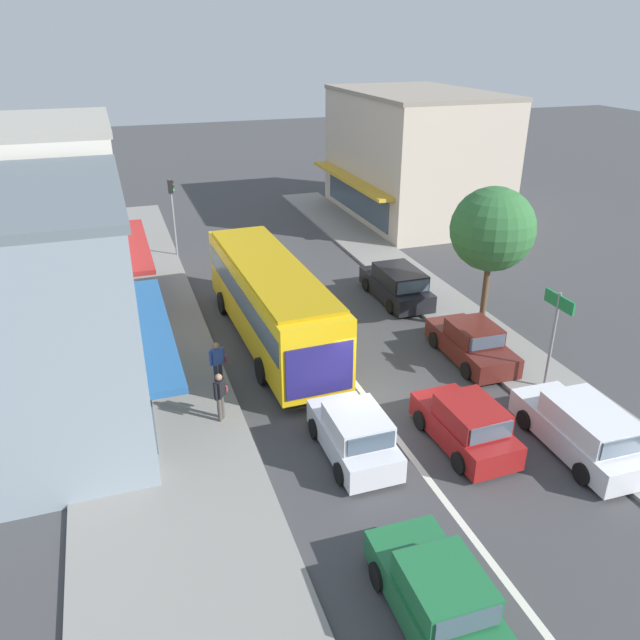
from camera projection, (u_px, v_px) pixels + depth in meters
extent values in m
plane|color=#3F3F42|center=(371.00, 404.00, 20.69)|extent=(140.00, 140.00, 0.00)
cube|color=silver|center=(330.00, 350.00, 24.12)|extent=(0.20, 28.00, 0.01)
cube|color=gray|center=(145.00, 352.00, 23.81)|extent=(5.20, 44.00, 0.14)
cube|color=gray|center=(447.00, 308.00, 27.62)|extent=(2.80, 44.00, 0.12)
cube|color=#84939E|center=(22.00, 320.00, 18.24)|extent=(6.37, 8.94, 7.14)
cube|color=#23568E|center=(153.00, 329.00, 19.67)|extent=(1.10, 8.22, 0.20)
cube|color=#425160|center=(144.00, 367.00, 20.10)|extent=(0.06, 7.15, 1.80)
cube|color=silver|center=(39.00, 226.00, 25.68)|extent=(6.46, 8.12, 7.82)
cube|color=maroon|center=(135.00, 245.00, 27.27)|extent=(1.10, 7.47, 0.20)
cube|color=#425160|center=(129.00, 274.00, 27.70)|extent=(0.06, 6.50, 1.80)
cube|color=#A19D92|center=(19.00, 125.00, 23.97)|extent=(6.62, 8.12, 0.24)
cube|color=beige|center=(414.00, 157.00, 39.90)|extent=(7.69, 12.26, 7.61)
cube|color=gold|center=(351.00, 179.00, 39.11)|extent=(1.10, 11.28, 0.20)
cube|color=#425160|center=(356.00, 199.00, 39.79)|extent=(0.06, 9.81, 1.80)
cube|color=gray|center=(418.00, 92.00, 38.23)|extent=(7.85, 12.26, 0.24)
cube|color=yellow|center=(271.00, 301.00, 24.09)|extent=(2.81, 10.87, 2.70)
cube|color=#425160|center=(270.00, 291.00, 23.92)|extent=(2.84, 10.44, 0.90)
cube|color=navy|center=(320.00, 370.00, 19.57)|extent=(2.25, 0.13, 1.76)
cube|color=#AF890F|center=(269.00, 266.00, 23.49)|extent=(2.66, 10.00, 0.12)
cylinder|color=black|center=(222.00, 303.00, 27.07)|extent=(0.29, 0.97, 0.96)
cylinder|color=black|center=(277.00, 295.00, 27.87)|extent=(0.29, 0.97, 0.96)
cylinder|color=black|center=(262.00, 371.00, 21.72)|extent=(0.29, 0.97, 0.96)
cylinder|color=black|center=(328.00, 359.00, 22.51)|extent=(0.29, 0.97, 0.96)
cube|color=maroon|center=(464.00, 429.00, 18.50)|extent=(1.75, 3.75, 0.76)
cube|color=maroon|center=(472.00, 414.00, 17.95)|extent=(1.58, 1.94, 0.64)
cube|color=#425160|center=(454.00, 397.00, 18.77)|extent=(1.40, 0.10, 0.54)
cube|color=#425160|center=(491.00, 433.00, 17.13)|extent=(1.37, 0.10, 0.51)
cylinder|color=black|center=(421.00, 420.00, 19.27)|extent=(0.20, 0.63, 0.62)
cylinder|color=black|center=(466.00, 410.00, 19.79)|extent=(0.20, 0.63, 0.62)
cylinder|color=black|center=(459.00, 463.00, 17.39)|extent=(0.20, 0.63, 0.62)
cylinder|color=black|center=(509.00, 450.00, 17.91)|extent=(0.20, 0.63, 0.62)
cube|color=silver|center=(353.00, 438.00, 18.07)|extent=(1.65, 3.70, 0.76)
cube|color=silver|center=(358.00, 424.00, 17.51)|extent=(1.52, 1.90, 0.64)
cube|color=#425160|center=(345.00, 406.00, 18.34)|extent=(1.40, 0.06, 0.54)
cube|color=#425160|center=(371.00, 444.00, 16.68)|extent=(1.37, 0.06, 0.51)
cylinder|color=black|center=(314.00, 429.00, 18.86)|extent=(0.18, 0.62, 0.62)
cylinder|color=black|center=(364.00, 419.00, 19.35)|extent=(0.18, 0.62, 0.62)
cylinder|color=black|center=(340.00, 474.00, 16.96)|extent=(0.18, 0.62, 0.62)
cylinder|color=black|center=(395.00, 461.00, 17.45)|extent=(0.18, 0.62, 0.62)
cube|color=#1E6638|center=(440.00, 605.00, 12.86)|extent=(1.79, 4.23, 0.72)
cube|color=#1E6638|center=(445.00, 586.00, 12.49)|extent=(1.59, 1.83, 0.60)
cube|color=#425160|center=(424.00, 553.00, 13.28)|extent=(1.44, 0.08, 0.51)
cube|color=#425160|center=(468.00, 624.00, 11.70)|extent=(1.40, 0.08, 0.48)
cylinder|color=black|center=(377.00, 576.00, 13.79)|extent=(0.19, 0.62, 0.62)
cylinder|color=black|center=(447.00, 558.00, 14.27)|extent=(0.19, 0.62, 0.62)
cube|color=silver|center=(578.00, 434.00, 18.27)|extent=(1.89, 4.55, 0.76)
cube|color=silver|center=(591.00, 420.00, 17.66)|extent=(1.71, 2.65, 0.68)
cube|color=#425160|center=(562.00, 396.00, 18.80)|extent=(1.51, 0.10, 0.58)
cube|color=#425160|center=(624.00, 447.00, 16.52)|extent=(1.48, 0.10, 0.54)
cylinder|color=black|center=(525.00, 420.00, 19.29)|extent=(0.20, 0.62, 0.62)
cylinder|color=black|center=(573.00, 411.00, 19.76)|extent=(0.20, 0.62, 0.62)
cylinder|color=black|center=(582.00, 474.00, 16.95)|extent=(0.20, 0.62, 0.62)
cylinder|color=black|center=(635.00, 462.00, 17.42)|extent=(0.20, 0.62, 0.62)
cube|color=#561E19|center=(471.00, 347.00, 23.30)|extent=(1.82, 4.24, 0.72)
cube|color=#561E19|center=(474.00, 332.00, 22.94)|extent=(1.60, 1.84, 0.60)
cube|color=#425160|center=(462.00, 322.00, 23.73)|extent=(1.44, 0.09, 0.51)
cube|color=#425160|center=(487.00, 343.00, 22.14)|extent=(1.41, 0.09, 0.48)
cylinder|color=black|center=(434.00, 340.00, 24.24)|extent=(0.19, 0.62, 0.62)
cylinder|color=black|center=(473.00, 334.00, 24.71)|extent=(0.19, 0.62, 0.62)
cylinder|color=black|center=(467.00, 371.00, 22.07)|extent=(0.19, 0.62, 0.62)
cylinder|color=black|center=(509.00, 363.00, 22.53)|extent=(0.19, 0.62, 0.62)
cube|color=black|center=(396.00, 288.00, 28.47)|extent=(1.77, 4.50, 0.76)
cube|color=black|center=(400.00, 276.00, 27.87)|extent=(1.65, 2.60, 0.68)
cube|color=#425160|center=(387.00, 267.00, 29.00)|extent=(1.51, 0.06, 0.58)
cube|color=#425160|center=(413.00, 287.00, 26.74)|extent=(1.48, 0.06, 0.54)
cylinder|color=black|center=(366.00, 285.00, 29.46)|extent=(0.18, 0.62, 0.62)
cylinder|color=black|center=(400.00, 280.00, 29.98)|extent=(0.18, 0.62, 0.62)
cylinder|color=black|center=(390.00, 306.00, 27.15)|extent=(0.18, 0.62, 0.62)
cylinder|color=black|center=(426.00, 301.00, 27.67)|extent=(0.18, 0.62, 0.62)
cylinder|color=gray|center=(174.00, 219.00, 33.09)|extent=(0.12, 0.12, 4.20)
cube|color=black|center=(170.00, 187.00, 32.35)|extent=(0.24, 0.24, 0.68)
sphere|color=black|center=(173.00, 182.00, 32.29)|extent=(0.13, 0.13, 0.13)
sphere|color=black|center=(173.00, 186.00, 32.39)|extent=(0.13, 0.13, 0.13)
sphere|color=green|center=(173.00, 190.00, 32.48)|extent=(0.13, 0.13, 0.13)
cylinder|color=gray|center=(552.00, 343.00, 20.77)|extent=(0.10, 0.10, 3.60)
cube|color=#19753D|center=(559.00, 302.00, 20.11)|extent=(0.08, 1.40, 0.44)
cube|color=white|center=(561.00, 301.00, 20.13)|extent=(0.01, 1.10, 0.10)
cylinder|color=brown|center=(485.00, 295.00, 25.04)|extent=(0.24, 0.24, 3.18)
cylinder|color=brown|center=(486.00, 242.00, 24.41)|extent=(0.10, 0.73, 1.14)
cylinder|color=brown|center=(499.00, 245.00, 24.27)|extent=(0.80, 0.10, 0.99)
cylinder|color=brown|center=(498.00, 247.00, 23.74)|extent=(0.10, 0.99, 1.17)
cylinder|color=brown|center=(481.00, 247.00, 24.03)|extent=(0.96, 0.10, 1.05)
sphere|color=#2D6633|center=(493.00, 229.00, 23.88)|extent=(3.26, 3.26, 3.26)
cylinder|color=#232838|center=(216.00, 375.00, 21.29)|extent=(0.14, 0.14, 0.84)
cylinder|color=#232838|center=(221.00, 373.00, 21.39)|extent=(0.14, 0.14, 0.84)
cube|color=#3351A8|center=(217.00, 356.00, 21.04)|extent=(0.41, 0.32, 0.56)
sphere|color=#9E7051|center=(216.00, 346.00, 20.87)|extent=(0.22, 0.22, 0.22)
cylinder|color=#3351A8|center=(211.00, 358.00, 20.91)|extent=(0.09, 0.09, 0.54)
cylinder|color=#3351A8|center=(223.00, 354.00, 21.17)|extent=(0.09, 0.09, 0.54)
cube|color=maroon|center=(225.00, 358.00, 21.30)|extent=(0.17, 0.26, 0.22)
cylinder|color=#4C4742|center=(220.00, 409.00, 19.37)|extent=(0.14, 0.14, 0.84)
cylinder|color=#4C4742|center=(222.00, 406.00, 19.53)|extent=(0.14, 0.14, 0.84)
cube|color=black|center=(219.00, 389.00, 19.15)|extent=(0.39, 0.42, 0.56)
sphere|color=#9E7051|center=(218.00, 377.00, 18.98)|extent=(0.22, 0.22, 0.22)
cylinder|color=black|center=(216.00, 392.00, 18.95)|extent=(0.09, 0.09, 0.54)
cylinder|color=black|center=(223.00, 385.00, 19.36)|extent=(0.09, 0.09, 0.54)
cube|color=maroon|center=(224.00, 388.00, 19.50)|extent=(0.25, 0.22, 0.22)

